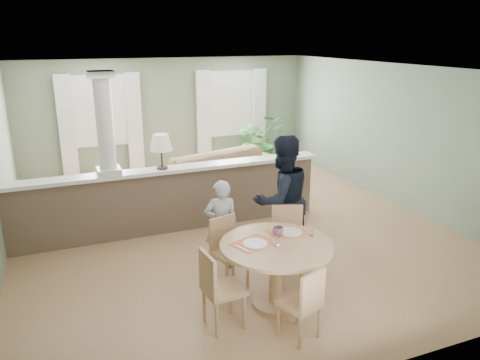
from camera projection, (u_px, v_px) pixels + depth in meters
name	position (u px, v px, depth m)	size (l,w,h in m)	color
ground	(227.00, 226.00, 8.19)	(8.00, 8.00, 0.00)	tan
room_shell	(212.00, 118.00, 8.20)	(7.02, 8.02, 2.71)	gray
pony_wall	(167.00, 191.00, 7.80)	(5.32, 0.38, 2.70)	brown
sofa	(228.00, 174.00, 9.79)	(2.85, 1.11, 0.83)	#977652
houseplant	(259.00, 141.00, 11.56)	(1.25, 1.08, 1.39)	#295E25
dining_table	(276.00, 256.00, 5.63)	(1.36, 1.36, 0.93)	tan
chair_far_boy	(227.00, 248.00, 6.20)	(0.50, 0.50, 0.91)	tan
chair_far_man	(287.00, 238.00, 6.40)	(0.58, 0.58, 0.99)	tan
chair_near	(304.00, 301.00, 5.01)	(0.49, 0.49, 0.86)	tan
chair_side	(218.00, 286.00, 5.22)	(0.46, 0.46, 0.94)	tan
child_person	(221.00, 225.00, 6.55)	(0.48, 0.31, 1.31)	#ABACB1
man_person	(282.00, 200.00, 6.71)	(0.92, 0.71, 1.88)	black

